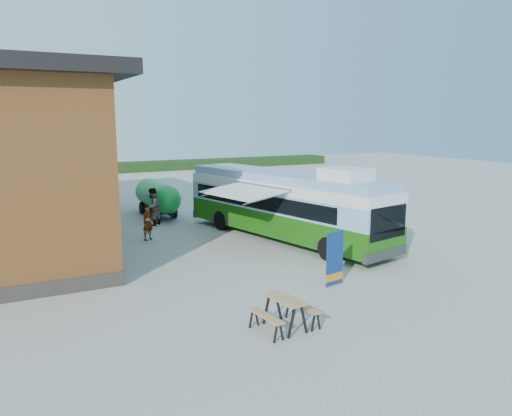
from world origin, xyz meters
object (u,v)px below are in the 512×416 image
person_b (152,207)px  slurry_tanker (157,196)px  picnic_table (285,306)px  bus (284,203)px  banner (334,264)px  person_a (148,222)px

person_b → slurry_tanker: (1.04, 2.53, 0.15)m
picnic_table → slurry_tanker: bearing=78.3°
bus → banner: (-1.97, -6.58, -0.97)m
banner → slurry_tanker: 15.15m
picnic_table → person_a: (-0.43, 11.68, 0.20)m
person_a → picnic_table: bearing=-117.5°
bus → person_b: bus is taller
banner → picnic_table: (-3.35, -2.29, -0.12)m
slurry_tanker → banner: bearing=-83.8°
picnic_table → person_a: 11.69m
person_a → slurry_tanker: bearing=39.3°
person_b → picnic_table: bearing=48.6°
bus → slurry_tanker: bearing=101.3°
banner → person_b: 12.81m
slurry_tanker → picnic_table: bearing=-95.6°
person_a → banner: bearing=-97.7°
bus → slurry_tanker: bus is taller
banner → picnic_table: 4.06m
picnic_table → slurry_tanker: (1.75, 17.35, 0.51)m
bus → slurry_tanker: 9.22m
bus → picnic_table: 10.39m
person_a → person_b: bearing=40.4°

